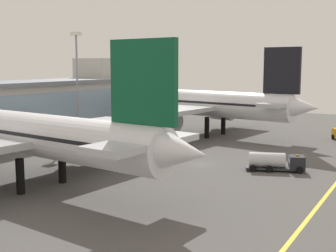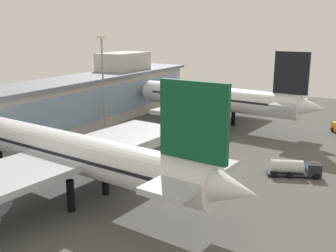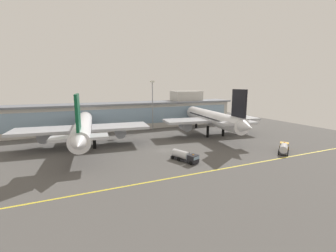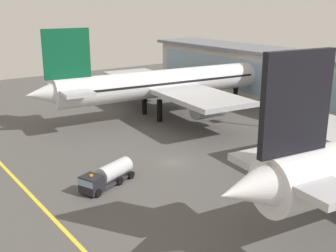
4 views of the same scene
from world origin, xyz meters
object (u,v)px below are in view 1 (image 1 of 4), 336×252
airliner_near_left (25,134)px  apron_light_mast_west (77,70)px  fuel_tanker_truck (277,162)px  airliner_near_right (204,104)px

airliner_near_left → apron_light_mast_west: size_ratio=2.51×
apron_light_mast_west → fuel_tanker_truck: bearing=-99.1°
airliner_near_right → airliner_near_left: bearing=94.9°
airliner_near_left → apron_light_mast_west: apron_light_mast_west is taller
apron_light_mast_west → airliner_near_right: bearing=-48.2°
airliner_near_left → airliner_near_right: (52.42, -2.40, 0.29)m
airliner_near_left → apron_light_mast_west: bearing=-53.4°
fuel_tanker_truck → airliner_near_left: bearing=-159.5°
airliner_near_right → fuel_tanker_truck: 37.92m
fuel_tanker_truck → apron_light_mast_west: bearing=149.5°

